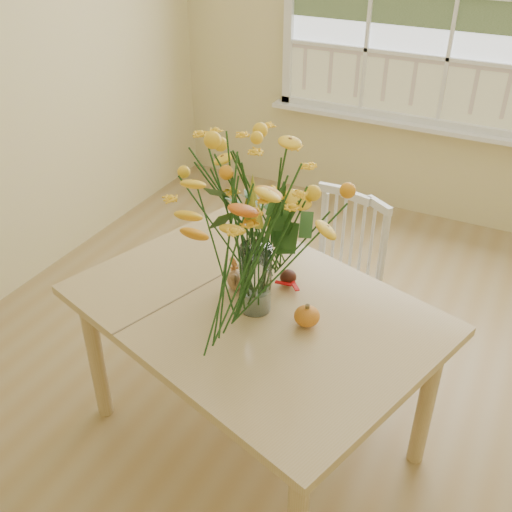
% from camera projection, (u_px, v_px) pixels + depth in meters
% --- Properties ---
extents(floor, '(4.00, 4.50, 0.01)m').
position_uv_depth(floor, '(307.00, 417.00, 2.83)').
color(floor, '#A4844F').
rests_on(floor, ground).
extents(wall_back, '(4.00, 0.02, 2.70)m').
position_uv_depth(wall_back, '(454.00, 26.00, 3.79)').
color(wall_back, beige).
rests_on(wall_back, floor).
extents(dining_table, '(1.61, 1.35, 0.74)m').
position_uv_depth(dining_table, '(254.00, 324.00, 2.40)').
color(dining_table, tan).
rests_on(dining_table, floor).
extents(windsor_chair, '(0.49, 0.48, 0.87)m').
position_uv_depth(windsor_chair, '(339.00, 271.00, 2.99)').
color(windsor_chair, white).
rests_on(windsor_chair, floor).
extents(flower_vase, '(0.58, 0.58, 0.69)m').
position_uv_depth(flower_vase, '(255.00, 215.00, 2.11)').
color(flower_vase, white).
rests_on(flower_vase, dining_table).
extents(pumpkin, '(0.10, 0.10, 0.08)m').
position_uv_depth(pumpkin, '(307.00, 317.00, 2.23)').
color(pumpkin, '#C16F16').
rests_on(pumpkin, dining_table).
extents(turkey_figurine, '(0.12, 0.12, 0.12)m').
position_uv_depth(turkey_figurine, '(237.00, 281.00, 2.40)').
color(turkey_figurine, '#CCB78C').
rests_on(turkey_figurine, dining_table).
extents(dark_gourd, '(0.13, 0.11, 0.06)m').
position_uv_depth(dark_gourd, '(288.00, 278.00, 2.45)').
color(dark_gourd, '#38160F').
rests_on(dark_gourd, dining_table).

